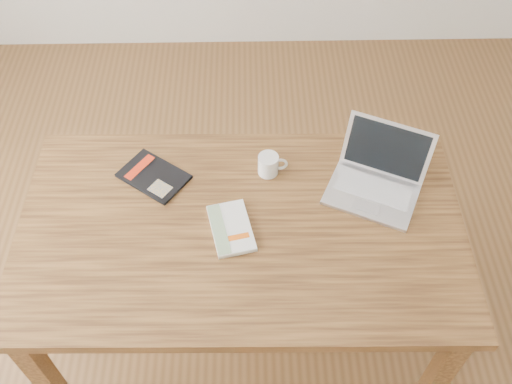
{
  "coord_description": "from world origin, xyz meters",
  "views": [
    {
      "loc": [
        0.19,
        -1.08,
        2.28
      ],
      "look_at": [
        0.21,
        0.06,
        0.85
      ],
      "focal_mm": 40.0,
      "sensor_mm": 36.0,
      "label": 1
    }
  ],
  "objects_px": {
    "desk": "(242,241)",
    "laptop": "(377,178)",
    "black_guidebook": "(154,176)",
    "white_guidebook": "(231,228)",
    "coffee_mug": "(269,164)"
  },
  "relations": [
    {
      "from": "black_guidebook",
      "to": "laptop",
      "type": "bearing_deg",
      "value": -58.24
    },
    {
      "from": "white_guidebook",
      "to": "coffee_mug",
      "type": "bearing_deg",
      "value": 49.27
    },
    {
      "from": "white_guidebook",
      "to": "black_guidebook",
      "type": "height_order",
      "value": "white_guidebook"
    },
    {
      "from": "desk",
      "to": "coffee_mug",
      "type": "height_order",
      "value": "coffee_mug"
    },
    {
      "from": "white_guidebook",
      "to": "coffee_mug",
      "type": "height_order",
      "value": "coffee_mug"
    },
    {
      "from": "white_guidebook",
      "to": "laptop",
      "type": "relative_size",
      "value": 0.6
    },
    {
      "from": "black_guidebook",
      "to": "coffee_mug",
      "type": "distance_m",
      "value": 0.41
    },
    {
      "from": "desk",
      "to": "black_guidebook",
      "type": "height_order",
      "value": "black_guidebook"
    },
    {
      "from": "desk",
      "to": "laptop",
      "type": "height_order",
      "value": "laptop"
    },
    {
      "from": "laptop",
      "to": "coffee_mug",
      "type": "relative_size",
      "value": 3.65
    },
    {
      "from": "white_guidebook",
      "to": "desk",
      "type": "bearing_deg",
      "value": 13.2
    },
    {
      "from": "desk",
      "to": "laptop",
      "type": "relative_size",
      "value": 3.87
    },
    {
      "from": "desk",
      "to": "coffee_mug",
      "type": "xyz_separation_m",
      "value": [
        0.1,
        0.23,
        0.13
      ]
    },
    {
      "from": "desk",
      "to": "laptop",
      "type": "distance_m",
      "value": 0.51
    },
    {
      "from": "black_guidebook",
      "to": "laptop",
      "type": "height_order",
      "value": "laptop"
    }
  ]
}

